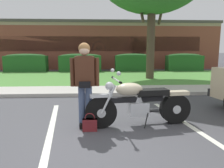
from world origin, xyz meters
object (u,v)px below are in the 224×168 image
(rider_person, at_px, (85,79))
(brick_building, at_px, (86,46))
(hedge_center_right, at_px, (133,62))
(hedge_right, at_px, (184,62))
(motorcycle, at_px, (143,103))
(hedge_left, at_px, (26,63))
(hedge_center_left, at_px, (80,62))
(handbag, at_px, (90,124))

(rider_person, distance_m, brick_building, 17.73)
(hedge_center_right, height_order, hedge_right, same)
(motorcycle, relative_size, brick_building, 0.10)
(hedge_left, relative_size, brick_building, 0.13)
(rider_person, bearing_deg, brick_building, 93.21)
(motorcycle, xyz_separation_m, brick_building, (-2.19, 17.65, 1.37))
(hedge_right, relative_size, brick_building, 0.11)
(hedge_center_left, relative_size, brick_building, 0.13)
(handbag, bearing_deg, rider_person, 111.87)
(hedge_center_left, height_order, brick_building, brick_building)
(handbag, xyz_separation_m, hedge_center_left, (-1.07, 10.83, 0.51))
(hedge_left, distance_m, brick_building, 8.03)
(hedge_right, bearing_deg, hedge_center_left, 180.00)
(rider_person, relative_size, handbag, 4.74)
(hedge_right, bearing_deg, hedge_left, 180.00)
(motorcycle, relative_size, hedge_right, 0.92)
(hedge_center_right, distance_m, brick_building, 8.05)
(handbag, bearing_deg, brick_building, 93.47)
(hedge_left, distance_m, hedge_right, 10.77)
(motorcycle, height_order, brick_building, brick_building)
(rider_person, distance_m, handbag, 0.89)
(handbag, distance_m, hedge_right, 12.44)
(motorcycle, height_order, rider_person, rider_person)
(hedge_right, bearing_deg, hedge_center_right, 180.00)
(hedge_right, bearing_deg, motorcycle, -115.37)
(hedge_center_left, bearing_deg, hedge_right, -0.00)
(rider_person, height_order, hedge_center_right, rider_person)
(hedge_center_left, relative_size, hedge_center_right, 1.15)
(handbag, height_order, hedge_center_left, hedge_center_left)
(hedge_left, bearing_deg, hedge_center_right, 0.00)
(handbag, xyz_separation_m, brick_building, (-1.09, 17.92, 1.71))
(hedge_left, xyz_separation_m, hedge_right, (10.77, -0.00, -0.00))
(motorcycle, height_order, handbag, motorcycle)
(rider_person, relative_size, hedge_center_right, 0.70)
(handbag, distance_m, hedge_left, 11.80)
(rider_person, relative_size, hedge_left, 0.63)
(hedge_left, distance_m, hedge_center_left, 3.59)
(brick_building, bearing_deg, hedge_center_right, -63.06)
(rider_person, relative_size, hedge_right, 0.70)
(hedge_right, bearing_deg, rider_person, -120.36)
(rider_person, xyz_separation_m, hedge_center_left, (-0.98, 10.59, -0.34))
(handbag, xyz_separation_m, hedge_right, (6.11, 10.83, 0.51))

